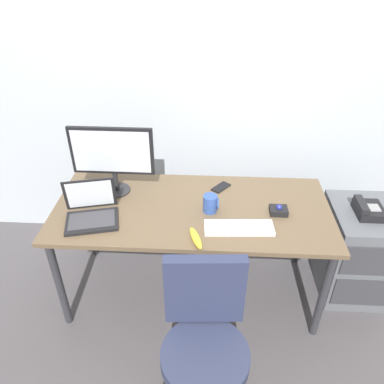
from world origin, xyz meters
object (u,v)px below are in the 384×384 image
Objects in this scene: keyboard at (239,228)px; cell_phone at (221,187)px; laptop at (91,211)px; trackball_mouse at (279,210)px; monitor_main at (112,155)px; file_cabinet at (355,251)px; coffee_mug at (211,203)px; paper_notepad at (86,189)px; banana at (196,238)px; desk_phone at (368,210)px; office_chair at (204,352)px.

cell_phone is (-0.10, 0.44, -0.01)m from keyboard.
laptop is 3.30× the size of trackball_mouse.
monitor_main is 1.49× the size of laptop.
laptop is (-1.76, -0.24, 0.46)m from file_cabinet.
file_cabinet is 4.82× the size of cell_phone.
laptop reaches higher than file_cabinet.
keyboard is 0.25m from coffee_mug.
cell_phone is (-0.97, 0.14, 0.41)m from file_cabinet.
laptop is 1.74× the size of paper_notepad.
trackball_mouse is (0.26, 0.17, 0.01)m from keyboard.
laptop is 0.73m from coffee_mug.
banana is (-0.25, -0.12, 0.01)m from keyboard.
monitor_main reaches higher than desk_phone.
banana is at bearing -105.23° from coffee_mug.
monitor_main is 1.29× the size of keyboard.
office_chair is 8.63× the size of trackball_mouse.
banana reaches higher than cell_phone.
desk_phone is 1.05× the size of banana.
office_chair is 0.71m from keyboard.
office_chair reaches higher than file_cabinet.
banana reaches higher than file_cabinet.
file_cabinet is at bearing 63.22° from desk_phone.
cell_phone is at bearing 170.62° from desk_phone.
office_chair reaches higher than paper_notepad.
office_chair reaches higher than banana.
keyboard is 0.31m from trackball_mouse.
keyboard is 2.00× the size of paper_notepad.
keyboard is at bearing -24.18° from monitor_main.
cell_phone is 0.58m from banana.
keyboard is at bearing 24.72° from banana.
laptop is at bearing -66.46° from paper_notepad.
paper_notepad is at bearing 160.54° from keyboard.
monitor_main is at bearing 169.82° from trackball_mouse.
office_chair reaches higher than trackball_mouse.
coffee_mug is 0.88m from paper_notepad.
office_chair is at bearing -55.71° from cell_phone.
monitor_main reaches higher than keyboard.
laptop reaches higher than paper_notepad.
paper_notepad reaches higher than cell_phone.
trackball_mouse is 0.43m from coffee_mug.
trackball_mouse is (-0.60, -0.11, 0.05)m from desk_phone.
paper_notepad is (-0.22, -0.00, -0.27)m from monitor_main.
laptop is at bearing 176.21° from keyboard.
banana is (-0.08, -0.29, -0.04)m from coffee_mug.
desk_phone is at bearing 29.24° from cell_phone.
coffee_mug is at bearing 179.85° from trackball_mouse.
office_chair is 6.68× the size of cell_phone.
desk_phone is at bearing -116.78° from file_cabinet.
desk_phone is at bearing -2.74° from monitor_main.
trackball_mouse is at bearing -0.15° from coffee_mug.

